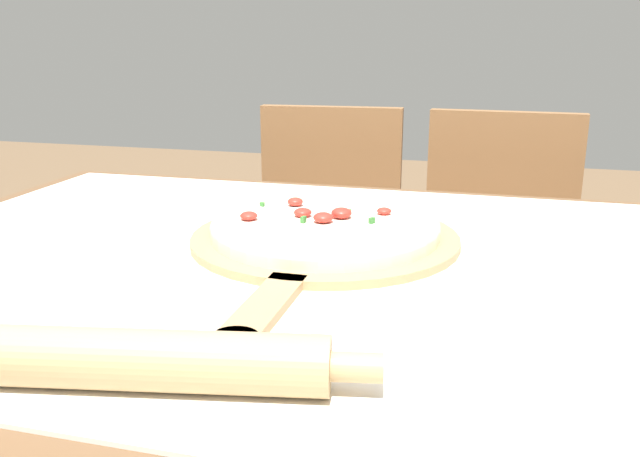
{
  "coord_description": "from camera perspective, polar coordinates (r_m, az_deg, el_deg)",
  "views": [
    {
      "loc": [
        0.22,
        -0.85,
        1.08
      ],
      "look_at": [
        -0.02,
        0.05,
        0.8
      ],
      "focal_mm": 38.0,
      "sensor_mm": 36.0,
      "label": 1
    }
  ],
  "objects": [
    {
      "name": "dining_table",
      "position": [
        0.97,
        0.2,
        -8.84
      ],
      "size": [
        1.39,
        0.98,
        0.77
      ],
      "color": "brown",
      "rests_on": "ground_plane"
    },
    {
      "name": "towel_cloth",
      "position": [
        0.93,
        0.2,
        -2.92
      ],
      "size": [
        1.31,
        0.9,
        0.0
      ],
      "color": "silver",
      "rests_on": "dining_table"
    },
    {
      "name": "pizza_peel",
      "position": [
        0.99,
        0.17,
        -1.16
      ],
      "size": [
        0.4,
        0.58,
        0.01
      ],
      "color": "tan",
      "rests_on": "towel_cloth"
    },
    {
      "name": "pizza",
      "position": [
        1.0,
        0.43,
        0.19
      ],
      "size": [
        0.34,
        0.34,
        0.04
      ],
      "color": "beige",
      "rests_on": "pizza_peel"
    },
    {
      "name": "rolling_pin",
      "position": [
        0.62,
        -14.04,
        -10.71
      ],
      "size": [
        0.4,
        0.11,
        0.05
      ],
      "rotation": [
        0.0,
        0.0,
        0.19
      ],
      "color": "tan",
      "rests_on": "towel_cloth"
    },
    {
      "name": "chair_left",
      "position": [
        1.81,
        0.4,
        -1.94
      ],
      "size": [
        0.43,
        0.43,
        0.89
      ],
      "rotation": [
        0.0,
        0.0,
        0.07
      ],
      "color": "brown",
      "rests_on": "ground_plane"
    },
    {
      "name": "chair_right",
      "position": [
        1.76,
        14.53,
        -3.03
      ],
      "size": [
        0.41,
        0.41,
        0.89
      ],
      "rotation": [
        0.0,
        0.0,
        -0.03
      ],
      "color": "brown",
      "rests_on": "ground_plane"
    }
  ]
}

